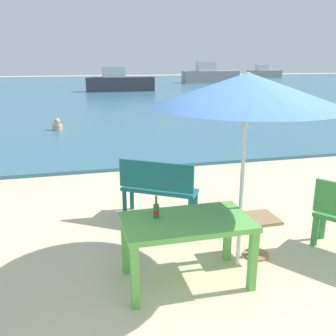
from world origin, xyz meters
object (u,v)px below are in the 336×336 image
Objects in this scene: swimmer_person at (57,125)px; boat_ferry at (119,82)px; picnic_table_green at (187,228)px; boat_sailboat at (264,73)px; beer_bottle_amber at (156,210)px; bench_teal_center at (158,186)px; patio_umbrella at (247,90)px; boat_barge at (210,75)px; side_table_wood at (258,231)px.

boat_ferry is (4.18, 16.14, 0.52)m from swimmer_person.
picnic_table_green is 0.30× the size of boat_sailboat.
beer_bottle_amber is 1.75m from bench_teal_center.
patio_umbrella is at bearing -76.16° from swimmer_person.
patio_umbrella is at bearing -109.84° from boat_barge.
boat_ferry is at bearing -140.93° from boat_barge.
beer_bottle_amber reaches higher than side_table_wood.
bench_teal_center is 48.30m from boat_sailboat.
boat_sailboat is at bearing 52.53° from swimmer_person.
picnic_table_green is 1.13m from side_table_wood.
boat_barge reaches higher than bench_teal_center.
patio_umbrella is 1.92× the size of bench_teal_center.
boat_ferry is at bearing 84.47° from picnic_table_green.
patio_umbrella reaches higher than bench_teal_center.
patio_umbrella reaches higher than beer_bottle_amber.
bench_teal_center is 0.20× the size of boat_barge.
beer_bottle_amber is 0.05× the size of boat_ferry.
bench_teal_center is at bearing 122.94° from side_table_wood.
side_table_wood reaches higher than swimmer_person.
side_table_wood is at bearing -57.06° from bench_teal_center.
beer_bottle_amber is 0.22× the size of bench_teal_center.
swimmer_person is 0.09× the size of boat_sailboat.
boat_ferry reaches higher than beer_bottle_amber.
beer_bottle_amber is at bearing -119.46° from boat_sailboat.
swimmer_person is at bearing -120.86° from boat_barge.
patio_umbrella is 36.58m from boat_barge.
bench_teal_center is at bearing -77.66° from swimmer_person.
boat_sailboat is at bearing 60.93° from picnic_table_green.
picnic_table_green is 1.80m from bench_teal_center.
boat_barge is (12.41, 34.39, -1.27)m from patio_umbrella.
side_table_wood is at bearing 24.93° from patio_umbrella.
picnic_table_green is at bearing -95.53° from boat_ferry.
side_table_wood is at bearing -109.43° from boat_barge.
beer_bottle_amber is 0.04× the size of boat_barge.
boat_sailboat is (24.25, 43.62, 0.04)m from picnic_table_green.
side_table_wood is 25.67m from boat_ferry.
boat_barge is (14.78, 24.75, 0.61)m from swimmer_person.
boat_sailboat is at bearing 61.55° from patio_umbrella.
side_table_wood is 9.87m from swimmer_person.
swimmer_person is 0.08× the size of boat_ferry.
picnic_table_green is at bearing -166.98° from patio_umbrella.
side_table_wood is (1.36, 0.20, -0.50)m from beer_bottle_amber.
patio_umbrella is 0.45× the size of boat_ferry.
bench_teal_center is 2.93× the size of swimmer_person.
beer_bottle_amber is 0.65× the size of swimmer_person.
beer_bottle_amber is 36.96m from boat_barge.
boat_barge reaches higher than side_table_wood.
boat_barge is (13.03, 32.76, 0.31)m from bench_teal_center.
side_table_wood is 36.31m from boat_barge.
beer_bottle_amber is (-0.32, 0.12, 0.20)m from picnic_table_green.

